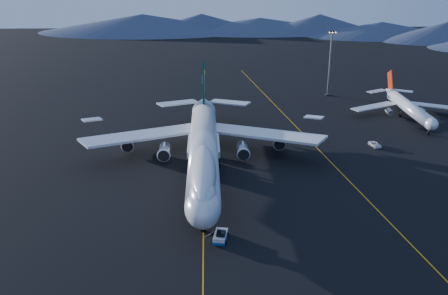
{
  "coord_description": "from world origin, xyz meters",
  "views": [
    {
      "loc": [
        0.98,
        -105.5,
        46.57
      ],
      "look_at": [
        4.67,
        0.04,
        6.0
      ],
      "focal_mm": 40.0,
      "sensor_mm": 36.0,
      "label": 1
    }
  ],
  "objects_px": {
    "boeing_747": "(203,149)",
    "service_van": "(375,145)",
    "pushback_tug": "(220,237)",
    "second_jet": "(408,107)",
    "floodlight_mast": "(330,63)"
  },
  "relations": [
    {
      "from": "boeing_747",
      "to": "floodlight_mast",
      "type": "distance_m",
      "value": 80.2
    },
    {
      "from": "pushback_tug",
      "to": "second_jet",
      "type": "relative_size",
      "value": 0.12
    },
    {
      "from": "boeing_747",
      "to": "service_van",
      "type": "bearing_deg",
      "value": 18.34
    },
    {
      "from": "second_jet",
      "to": "floodlight_mast",
      "type": "xyz_separation_m",
      "value": [
        -18.43,
        27.02,
        8.1
      ]
    },
    {
      "from": "pushback_tug",
      "to": "service_van",
      "type": "distance_m",
      "value": 60.9
    },
    {
      "from": "pushback_tug",
      "to": "floodlight_mast",
      "type": "distance_m",
      "value": 105.23
    },
    {
      "from": "pushback_tug",
      "to": "service_van",
      "type": "xyz_separation_m",
      "value": [
        41.73,
        44.36,
        0.01
      ]
    },
    {
      "from": "pushback_tug",
      "to": "service_van",
      "type": "height_order",
      "value": "pushback_tug"
    },
    {
      "from": "second_jet",
      "to": "service_van",
      "type": "bearing_deg",
      "value": -144.61
    },
    {
      "from": "pushback_tug",
      "to": "boeing_747",
      "type": "bearing_deg",
      "value": 106.44
    },
    {
      "from": "boeing_747",
      "to": "service_van",
      "type": "xyz_separation_m",
      "value": [
        44.73,
        14.83,
        -5.2
      ]
    },
    {
      "from": "boeing_747",
      "to": "pushback_tug",
      "type": "bearing_deg",
      "value": -84.2
    },
    {
      "from": "boeing_747",
      "to": "service_van",
      "type": "height_order",
      "value": "boeing_747"
    },
    {
      "from": "pushback_tug",
      "to": "second_jet",
      "type": "xyz_separation_m",
      "value": [
        59.61,
        69.19,
        2.81
      ]
    },
    {
      "from": "boeing_747",
      "to": "second_jet",
      "type": "height_order",
      "value": "boeing_747"
    }
  ]
}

